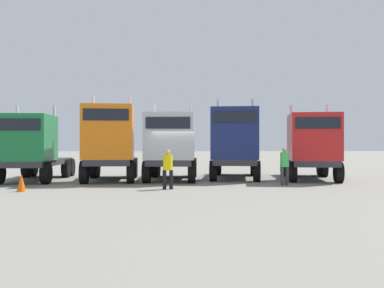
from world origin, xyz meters
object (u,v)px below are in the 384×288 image
semi_truck_green (31,147)px  semi_truck_red (312,146)px  traffic_cone_near (21,183)px  visitor_in_hivis (168,166)px  visitor_with_camera (285,163)px  semi_truck_silver (171,146)px  semi_truck_orange (110,142)px  semi_truck_navy (235,144)px

semi_truck_green → semi_truck_red: size_ratio=0.97×
semi_truck_green → traffic_cone_near: size_ratio=9.02×
visitor_in_hivis → semi_truck_green: bearing=-120.1°
visitor_with_camera → semi_truck_silver: bearing=40.0°
semi_truck_green → semi_truck_orange: semi_truck_orange is taller
semi_truck_green → semi_truck_navy: semi_truck_navy is taller
semi_truck_navy → visitor_with_camera: semi_truck_navy is taller
semi_truck_green → semi_truck_orange: size_ratio=1.10×
semi_truck_green → semi_truck_red: (14.39, -0.09, 0.06)m
semi_truck_green → semi_truck_navy: 10.52m
semi_truck_green → traffic_cone_near: bearing=13.0°
traffic_cone_near → semi_truck_green: bearing=103.1°
semi_truck_green → semi_truck_silver: bearing=89.9°
semi_truck_silver → visitor_with_camera: 5.84m
semi_truck_orange → visitor_in_hivis: size_ratio=3.48×
semi_truck_green → semi_truck_orange: bearing=88.1°
semi_truck_orange → visitor_with_camera: 8.70m
semi_truck_silver → semi_truck_navy: semi_truck_navy is taller
semi_truck_navy → visitor_with_camera: bearing=38.8°
semi_truck_red → visitor_with_camera: (-2.13, -2.41, -0.80)m
semi_truck_red → semi_truck_green: bearing=-79.4°
semi_truck_green → traffic_cone_near: 4.74m
semi_truck_green → semi_truck_silver: 7.03m
semi_truck_orange → semi_truck_silver: semi_truck_orange is taller
semi_truck_silver → semi_truck_red: size_ratio=0.94×
semi_truck_green → semi_truck_silver: (7.03, 0.00, 0.03)m
visitor_in_hivis → traffic_cone_near: visitor_in_hivis is taller
semi_truck_navy → semi_truck_green: bearing=-75.9°
semi_truck_silver → semi_truck_navy: (3.45, 0.73, 0.15)m
visitor_with_camera → semi_truck_green: bearing=54.0°
semi_truck_red → traffic_cone_near: (-13.36, -4.33, -1.47)m
visitor_in_hivis → traffic_cone_near: (-5.84, -0.51, -0.61)m
semi_truck_orange → visitor_with_camera: size_ratio=3.32×
semi_truck_orange → visitor_in_hivis: bearing=35.7°
traffic_cone_near → semi_truck_orange: bearing=55.8°
semi_truck_silver → traffic_cone_near: semi_truck_silver is taller
semi_truck_navy → visitor_in_hivis: size_ratio=4.06×
semi_truck_red → traffic_cone_near: bearing=-61.1°
semi_truck_orange → traffic_cone_near: 5.44m
semi_truck_orange → semi_truck_silver: (3.09, 0.12, -0.20)m
semi_truck_orange → visitor_with_camera: (8.31, -2.37, -0.98)m
semi_truck_orange → semi_truck_silver: size_ratio=0.94×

